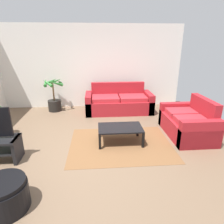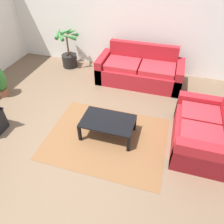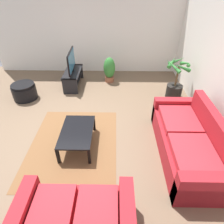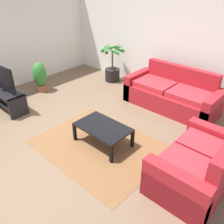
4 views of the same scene
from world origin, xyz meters
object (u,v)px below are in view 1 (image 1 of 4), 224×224
object	(u,v)px
couch_loveseat	(188,123)
coffee_table	(120,129)
potted_palm	(54,99)
ottoman	(4,196)
couch_main	(119,103)

from	to	relation	value
couch_loveseat	coffee_table	distance (m)	1.68
couch_loveseat	potted_palm	bearing A→B (deg)	149.64
potted_palm	ottoman	bearing A→B (deg)	-88.10
coffee_table	potted_palm	distance (m)	2.98
ottoman	couch_main	bearing A→B (deg)	62.76
ottoman	couch_loveseat	bearing A→B (deg)	30.04
couch_loveseat	ottoman	size ratio (longest dim) A/B	2.31
couch_main	couch_loveseat	distance (m)	2.32
couch_main	potted_palm	bearing A→B (deg)	172.78
potted_palm	couch_loveseat	bearing A→B (deg)	-30.36
couch_main	couch_loveseat	bearing A→B (deg)	-51.12
coffee_table	ottoman	world-z (taller)	ottoman
couch_loveseat	coffee_table	xyz separation A→B (m)	(-1.66, -0.25, 0.02)
couch_main	coffee_table	xyz separation A→B (m)	(-0.20, -2.05, 0.02)
couch_main	potted_palm	size ratio (longest dim) A/B	1.94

